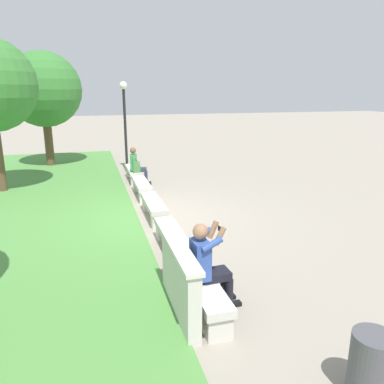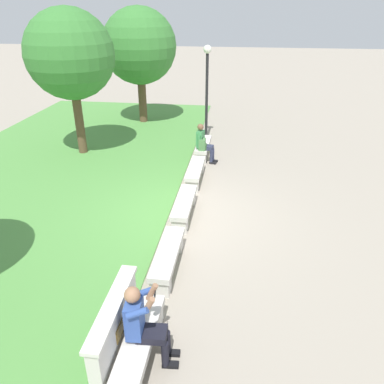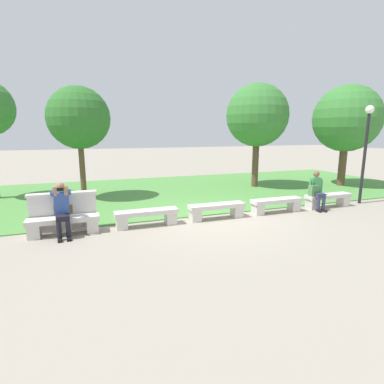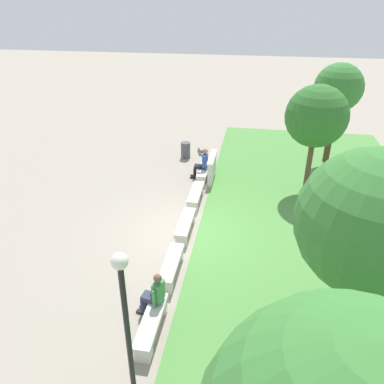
{
  "view_description": "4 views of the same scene",
  "coord_description": "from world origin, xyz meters",
  "px_view_note": "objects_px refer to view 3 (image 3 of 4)",
  "views": [
    {
      "loc": [
        -8.78,
        1.45,
        3.1
      ],
      "look_at": [
        -0.82,
        -0.76,
        0.84
      ],
      "focal_mm": 35.0,
      "sensor_mm": 36.0,
      "label": 1
    },
    {
      "loc": [
        -7.81,
        -1.26,
        4.65
      ],
      "look_at": [
        -0.69,
        -0.28,
        1.02
      ],
      "focal_mm": 35.0,
      "sensor_mm": 36.0,
      "label": 2
    },
    {
      "loc": [
        -3.55,
        -7.75,
        2.52
      ],
      "look_at": [
        -0.83,
        -0.18,
        0.9
      ],
      "focal_mm": 28.0,
      "sensor_mm": 36.0,
      "label": 3
    },
    {
      "loc": [
        9.95,
        1.93,
        6.88
      ],
      "look_at": [
        -1.31,
        -0.01,
        0.81
      ],
      "focal_mm": 35.0,
      "sensor_mm": 36.0,
      "label": 4
    }
  ],
  "objects_px": {
    "bench_near": "(147,216)",
    "tree_far_back": "(257,116)",
    "bench_far": "(276,204)",
    "person_distant": "(317,189)",
    "tree_left_background": "(79,118)",
    "tree_right_background": "(347,119)",
    "bench_mid": "(217,209)",
    "bench_end": "(328,199)",
    "lamp_post": "(366,139)",
    "person_photographer": "(62,207)",
    "bench_main": "(64,224)",
    "backpack": "(314,191)"
  },
  "relations": [
    {
      "from": "person_distant",
      "to": "lamp_post",
      "type": "bearing_deg",
      "value": 3.5
    },
    {
      "from": "bench_far",
      "to": "person_distant",
      "type": "bearing_deg",
      "value": -2.47
    },
    {
      "from": "bench_mid",
      "to": "person_distant",
      "type": "distance_m",
      "value": 3.59
    },
    {
      "from": "bench_main",
      "to": "bench_far",
      "type": "distance_m",
      "value": 6.21
    },
    {
      "from": "bench_far",
      "to": "person_distant",
      "type": "xyz_separation_m",
      "value": [
        1.5,
        -0.06,
        0.38
      ]
    },
    {
      "from": "bench_far",
      "to": "bench_near",
      "type": "bearing_deg",
      "value": 180.0
    },
    {
      "from": "person_distant",
      "to": "bench_far",
      "type": "bearing_deg",
      "value": 177.53
    },
    {
      "from": "person_distant",
      "to": "bench_end",
      "type": "bearing_deg",
      "value": 6.51
    },
    {
      "from": "bench_near",
      "to": "tree_left_background",
      "type": "relative_size",
      "value": 0.41
    },
    {
      "from": "person_distant",
      "to": "person_photographer",
      "type": "bearing_deg",
      "value": -179.91
    },
    {
      "from": "bench_main",
      "to": "lamp_post",
      "type": "xyz_separation_m",
      "value": [
        9.79,
        0.06,
        1.97
      ]
    },
    {
      "from": "tree_far_back",
      "to": "lamp_post",
      "type": "height_order",
      "value": "tree_far_back"
    },
    {
      "from": "bench_end",
      "to": "tree_left_background",
      "type": "distance_m",
      "value": 9.21
    },
    {
      "from": "bench_near",
      "to": "person_photographer",
      "type": "xyz_separation_m",
      "value": [
        -2.07,
        -0.08,
        0.44
      ]
    },
    {
      "from": "person_distant",
      "to": "backpack",
      "type": "height_order",
      "value": "person_distant"
    },
    {
      "from": "bench_far",
      "to": "lamp_post",
      "type": "height_order",
      "value": "lamp_post"
    },
    {
      "from": "bench_mid",
      "to": "backpack",
      "type": "xyz_separation_m",
      "value": [
        3.46,
        -0.05,
        0.33
      ]
    },
    {
      "from": "bench_mid",
      "to": "tree_right_background",
      "type": "relative_size",
      "value": 0.37
    },
    {
      "from": "bench_mid",
      "to": "bench_end",
      "type": "height_order",
      "value": "same"
    },
    {
      "from": "bench_far",
      "to": "lamp_post",
      "type": "relative_size",
      "value": 0.5
    },
    {
      "from": "bench_mid",
      "to": "tree_right_background",
      "type": "height_order",
      "value": "tree_right_background"
    },
    {
      "from": "bench_mid",
      "to": "tree_left_background",
      "type": "height_order",
      "value": "tree_left_background"
    },
    {
      "from": "person_distant",
      "to": "tree_left_background",
      "type": "xyz_separation_m",
      "value": [
        -7.22,
        4.16,
        2.33
      ]
    },
    {
      "from": "tree_right_background",
      "to": "tree_left_background",
      "type": "bearing_deg",
      "value": 174.74
    },
    {
      "from": "tree_left_background",
      "to": "tree_right_background",
      "type": "xyz_separation_m",
      "value": [
        11.47,
        -1.06,
        0.1
      ]
    },
    {
      "from": "bench_far",
      "to": "tree_left_background",
      "type": "xyz_separation_m",
      "value": [
        -5.72,
        4.09,
        2.71
      ]
    },
    {
      "from": "tree_right_background",
      "to": "tree_far_back",
      "type": "distance_m",
      "value": 4.17
    },
    {
      "from": "bench_end",
      "to": "tree_right_background",
      "type": "bearing_deg",
      "value": 39.53
    },
    {
      "from": "bench_far",
      "to": "tree_left_background",
      "type": "distance_m",
      "value": 7.54
    },
    {
      "from": "bench_far",
      "to": "tree_left_background",
      "type": "bearing_deg",
      "value": 144.42
    },
    {
      "from": "bench_near",
      "to": "bench_mid",
      "type": "distance_m",
      "value": 2.07
    },
    {
      "from": "backpack",
      "to": "person_distant",
      "type": "bearing_deg",
      "value": -9.12
    },
    {
      "from": "bench_mid",
      "to": "bench_main",
      "type": "bearing_deg",
      "value": 180.0
    },
    {
      "from": "person_photographer",
      "to": "tree_left_background",
      "type": "xyz_separation_m",
      "value": [
        0.5,
        4.17,
        2.27
      ]
    },
    {
      "from": "person_distant",
      "to": "tree_left_background",
      "type": "relative_size",
      "value": 0.3
    },
    {
      "from": "bench_far",
      "to": "backpack",
      "type": "xyz_separation_m",
      "value": [
        1.39,
        -0.05,
        0.33
      ]
    },
    {
      "from": "bench_end",
      "to": "tree_far_back",
      "type": "bearing_deg",
      "value": 94.56
    },
    {
      "from": "tree_left_background",
      "to": "person_photographer",
      "type": "bearing_deg",
      "value": -96.78
    },
    {
      "from": "bench_end",
      "to": "tree_far_back",
      "type": "xyz_separation_m",
      "value": [
        -0.33,
        4.16,
        2.93
      ]
    },
    {
      "from": "person_distant",
      "to": "tree_far_back",
      "type": "xyz_separation_m",
      "value": [
        0.24,
        4.22,
        2.55
      ]
    },
    {
      "from": "bench_mid",
      "to": "tree_far_back",
      "type": "distance_m",
      "value": 6.36
    },
    {
      "from": "bench_mid",
      "to": "person_distant",
      "type": "bearing_deg",
      "value": -1.04
    },
    {
      "from": "tree_left_background",
      "to": "bench_end",
      "type": "bearing_deg",
      "value": -27.71
    },
    {
      "from": "bench_far",
      "to": "backpack",
      "type": "relative_size",
      "value": 3.97
    },
    {
      "from": "tree_far_back",
      "to": "lamp_post",
      "type": "relative_size",
      "value": 1.36
    },
    {
      "from": "tree_left_background",
      "to": "lamp_post",
      "type": "xyz_separation_m",
      "value": [
        9.3,
        -4.03,
        -0.74
      ]
    },
    {
      "from": "bench_near",
      "to": "tree_far_back",
      "type": "height_order",
      "value": "tree_far_back"
    },
    {
      "from": "backpack",
      "to": "tree_right_background",
      "type": "height_order",
      "value": "tree_right_background"
    },
    {
      "from": "bench_near",
      "to": "backpack",
      "type": "xyz_separation_m",
      "value": [
        5.53,
        -0.05,
        0.33
      ]
    },
    {
      "from": "bench_main",
      "to": "bench_near",
      "type": "height_order",
      "value": "same"
    }
  ]
}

